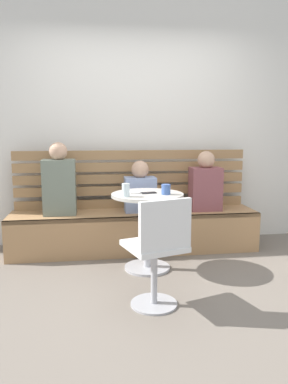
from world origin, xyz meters
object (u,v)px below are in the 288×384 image
(cafe_table, at_px, (147,216))
(cup_mug_blue, at_px, (166,189))
(phone_on_table, at_px, (149,193))
(person_child_middle, at_px, (205,184))
(plate_small, at_px, (133,192))
(person_child_left, at_px, (140,190))
(white_chair, at_px, (158,249))
(booth_bench, at_px, (135,231))
(person_adult, at_px, (59,182))
(cup_glass_tall, at_px, (126,190))

(cafe_table, height_order, cup_mug_blue, cup_mug_blue)
(cup_mug_blue, relative_size, phone_on_table, 0.68)
(cup_mug_blue, bearing_deg, person_child_middle, 47.60)
(plate_small, bearing_deg, cafe_table, -27.20)
(cafe_table, bearing_deg, person_child_left, 89.21)
(person_child_left, bearing_deg, plate_small, -104.67)
(person_child_middle, xyz_separation_m, phone_on_table, (-0.73, -0.54, 0.01))
(plate_small, bearing_deg, white_chair, -84.41)
(booth_bench, relative_size, white_chair, 3.18)
(cafe_table, relative_size, person_child_left, 1.32)
(person_adult, height_order, cup_mug_blue, person_adult)
(person_child_middle, height_order, cup_glass_tall, person_child_middle)
(person_child_middle, bearing_deg, white_chair, -119.80)
(person_child_left, bearing_deg, cup_glass_tall, -107.09)
(person_child_left, bearing_deg, cafe_table, -90.79)
(phone_on_table, bearing_deg, booth_bench, -3.93)
(plate_small, bearing_deg, person_adult, 145.36)
(white_chair, xyz_separation_m, phone_on_table, (0.06, 0.82, 0.28))
(person_adult, relative_size, person_child_left, 1.36)
(white_chair, height_order, phone_on_table, white_chair)
(person_child_left, bearing_deg, white_chair, -92.07)
(cafe_table, height_order, person_child_left, person_child_left)
(white_chair, height_order, person_adult, person_adult)
(person_adult, xyz_separation_m, person_child_left, (0.86, 0.02, -0.10))
(cup_glass_tall, distance_m, phone_on_table, 0.28)
(person_child_middle, relative_size, plate_small, 3.89)
(booth_bench, distance_m, person_adult, 0.98)
(person_child_middle, xyz_separation_m, cup_glass_tall, (-0.96, -0.70, 0.07))
(person_child_middle, relative_size, cup_glass_tall, 5.52)
(person_adult, distance_m, phone_on_table, 1.03)
(person_child_left, height_order, cup_glass_tall, person_child_left)
(cup_glass_tall, bearing_deg, cup_mug_blue, 9.72)
(booth_bench, bearing_deg, cafe_table, -84.43)
(booth_bench, height_order, white_chair, white_chair)
(person_adult, distance_m, plate_small, 0.89)
(white_chair, distance_m, person_child_middle, 1.60)
(cup_glass_tall, relative_size, phone_on_table, 0.86)
(person_child_left, bearing_deg, person_child_middle, -2.32)
(white_chair, relative_size, person_child_left, 1.51)
(cafe_table, height_order, cup_glass_tall, cup_glass_tall)
(booth_bench, xyz_separation_m, person_child_middle, (0.80, -0.01, 0.51))
(cafe_table, bearing_deg, person_child_middle, 36.95)
(person_child_left, xyz_separation_m, person_child_middle, (0.73, -0.03, 0.05))
(person_adult, bearing_deg, white_chair, -59.47)
(cafe_table, distance_m, person_child_left, 0.61)
(booth_bench, height_order, plate_small, plate_small)
(person_child_left, distance_m, phone_on_table, 0.58)
(cafe_table, distance_m, cup_mug_blue, 0.32)
(person_child_left, bearing_deg, booth_bench, -163.70)
(cafe_table, bearing_deg, person_adult, 146.40)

